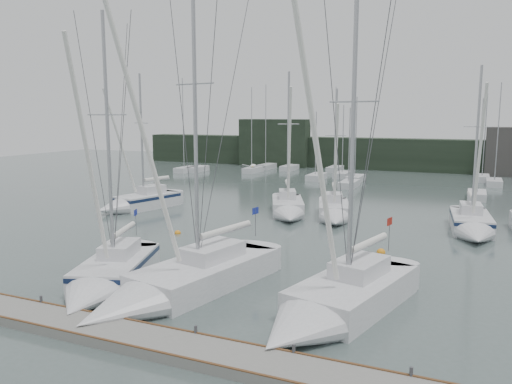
% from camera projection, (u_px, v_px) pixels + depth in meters
% --- Properties ---
extents(ground, '(160.00, 160.00, 0.00)m').
position_uv_depth(ground, '(203.00, 300.00, 23.76)').
color(ground, '#4C5D59').
rests_on(ground, ground).
extents(dock, '(24.00, 2.00, 0.40)m').
position_uv_depth(dock, '(138.00, 339.00, 19.20)').
color(dock, slate).
rests_on(dock, ground).
extents(far_treeline, '(90.00, 4.00, 5.00)m').
position_uv_depth(far_treeline, '(395.00, 154.00, 79.54)').
color(far_treeline, black).
rests_on(far_treeline, ground).
extents(far_building_left, '(12.00, 3.00, 8.00)m').
position_uv_depth(far_building_left, '(274.00, 143.00, 85.39)').
color(far_building_left, black).
rests_on(far_building_left, ground).
extents(mast_forest, '(60.72, 27.72, 14.54)m').
position_uv_depth(mast_forest, '(425.00, 182.00, 62.22)').
color(mast_forest, silver).
rests_on(mast_forest, ground).
extents(sailboat_near_left, '(5.72, 9.59, 14.76)m').
position_uv_depth(sailboat_near_left, '(105.00, 279.00, 24.95)').
color(sailboat_near_left, silver).
rests_on(sailboat_near_left, ground).
extents(sailboat_near_center, '(5.91, 12.43, 17.37)m').
position_uv_depth(sailboat_near_center, '(169.00, 288.00, 23.67)').
color(sailboat_near_center, silver).
rests_on(sailboat_near_center, ground).
extents(sailboat_near_right, '(5.79, 11.01, 15.75)m').
position_uv_depth(sailboat_near_right, '(329.00, 308.00, 21.20)').
color(sailboat_near_right, silver).
rests_on(sailboat_near_right, ground).
extents(sailboat_mid_a, '(4.85, 9.00, 13.32)m').
position_uv_depth(sailboat_mid_a, '(135.00, 203.00, 46.16)').
color(sailboat_mid_a, silver).
rests_on(sailboat_mid_a, ground).
extents(sailboat_mid_b, '(5.57, 8.65, 13.24)m').
position_uv_depth(sailboat_mid_b, '(288.00, 210.00, 43.13)').
color(sailboat_mid_b, silver).
rests_on(sailboat_mid_b, ground).
extents(sailboat_mid_c, '(4.58, 8.10, 11.66)m').
position_uv_depth(sailboat_mid_c, '(334.00, 213.00, 41.68)').
color(sailboat_mid_c, silver).
rests_on(sailboat_mid_c, ground).
extents(sailboat_mid_d, '(3.55, 8.83, 13.17)m').
position_uv_depth(sailboat_mid_d, '(473.00, 226.00, 36.58)').
color(sailboat_mid_d, silver).
rests_on(sailboat_mid_d, ground).
extents(buoy_a, '(0.47, 0.47, 0.47)m').
position_uv_depth(buoy_a, '(270.00, 247.00, 33.28)').
color(buoy_a, orange).
rests_on(buoy_a, ground).
extents(buoy_b, '(0.56, 0.56, 0.56)m').
position_uv_depth(buoy_b, '(381.00, 253.00, 31.88)').
color(buoy_b, orange).
rests_on(buoy_b, ground).
extents(buoy_c, '(0.49, 0.49, 0.49)m').
position_uv_depth(buoy_c, '(178.00, 233.00, 37.10)').
color(buoy_c, orange).
rests_on(buoy_c, ground).
extents(seagull, '(0.97, 0.46, 0.19)m').
position_uv_depth(seagull, '(253.00, 166.00, 21.80)').
color(seagull, white).
rests_on(seagull, ground).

